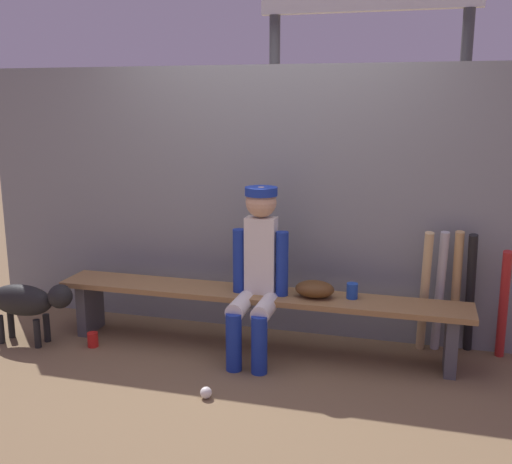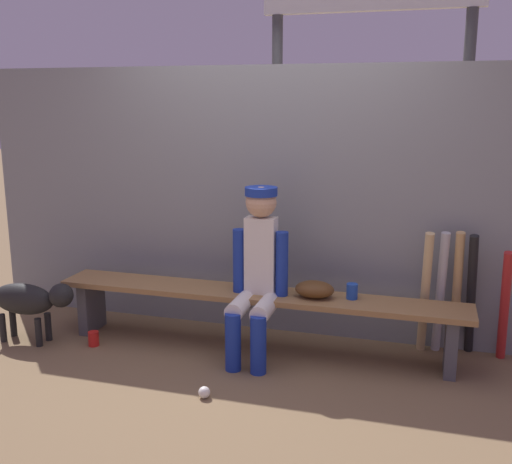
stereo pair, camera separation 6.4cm
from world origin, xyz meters
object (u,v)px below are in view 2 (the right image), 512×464
Objects in this scene: cup_on_ground at (94,339)px; cup_on_bench at (352,291)px; dog at (29,300)px; bat_aluminum_red at (504,307)px; dugout_bench at (256,303)px; player_seated at (257,268)px; bat_wood_tan at (457,293)px; bat_wood_natural at (425,293)px; baseball_glove at (315,289)px; baseball at (204,392)px; bat_aluminum_silver at (440,293)px; bat_aluminum_black at (471,295)px.

cup_on_bench is at bearing 9.83° from cup_on_ground.
bat_aluminum_red is at bearing 10.34° from dog.
cup_on_ground is (-1.20, -0.28, -0.31)m from dugout_bench.
player_seated is 1.46m from bat_wood_tan.
bat_wood_natural is 1.12× the size of bat_aluminum_red.
cup_on_bench is at bearing 3.70° from dugout_bench.
bat_aluminum_red reaches higher than baseball_glove.
bat_aluminum_red is 11.23× the size of baseball.
bat_aluminum_red is 3.00m from cup_on_ground.
bat_wood_tan is at bearing 13.72° from dugout_bench.
dog is (-2.39, -0.39, -0.17)m from cup_on_bench.
bat_aluminum_silver is 1.85m from baseball.
bat_wood_natural is 1.01× the size of bat_aluminum_silver.
bat_aluminum_black is at bearing 19.79° from cup_on_bench.
bat_wood_natural reaches higher than baseball.
player_seated reaches higher than baseball_glove.
cup_on_bench is (0.69, 0.04, 0.14)m from dugout_bench.
bat_wood_natural is 1.10× the size of dog.
bat_aluminum_red reaches higher than baseball.
bat_aluminum_black is at bearing -3.58° from bat_wood_tan.
bat_wood_tan reaches higher than cup_on_ground.
baseball is 1.69m from dog.
bat_aluminum_silver is at bearing 20.46° from baseball_glove.
player_seated is at bearing -162.15° from bat_wood_natural.
bat_wood_tan reaches higher than cup_on_bench.
bat_aluminum_red is (1.73, 0.28, 0.05)m from dugout_bench.
bat_aluminum_black reaches higher than cup_on_ground.
dog is at bearing -170.65° from cup_on_bench.
player_seated is 1.33× the size of bat_aluminum_black.
baseball_glove is 0.92m from bat_aluminum_silver.
bat_aluminum_black reaches higher than baseball.
dugout_bench reaches higher than baseball.
baseball_glove is 2.55× the size of cup_on_ground.
baseball_glove is 0.30× the size of bat_wood_natural.
bat_wood_natural is 12.57× the size of baseball.
player_seated is 1.48× the size of bat_aluminum_red.
bat_aluminum_black is (0.10, -0.01, -0.01)m from bat_wood_tan.
player_seated is 16.57× the size of baseball.
player_seated is 1.78m from dog.
player_seated is 11.14× the size of cup_on_bench.
dog is (-3.10, -0.69, -0.13)m from bat_wood_tan.
bat_aluminum_silver is at bearing 24.68° from cup_on_bench.
baseball_glove is 2.16m from dog.
dog reaches higher than baseball.
player_seated is at bearing -165.11° from baseball_glove.
bat_wood_tan reaches higher than baseball_glove.
bat_aluminum_silver reaches higher than cup_on_ground.
dog is (-2.99, -0.67, -0.12)m from bat_aluminum_silver.
bat_wood_tan reaches higher than bat_aluminum_silver.
cup_on_bench is (0.26, 0.04, -0.01)m from baseball_glove.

